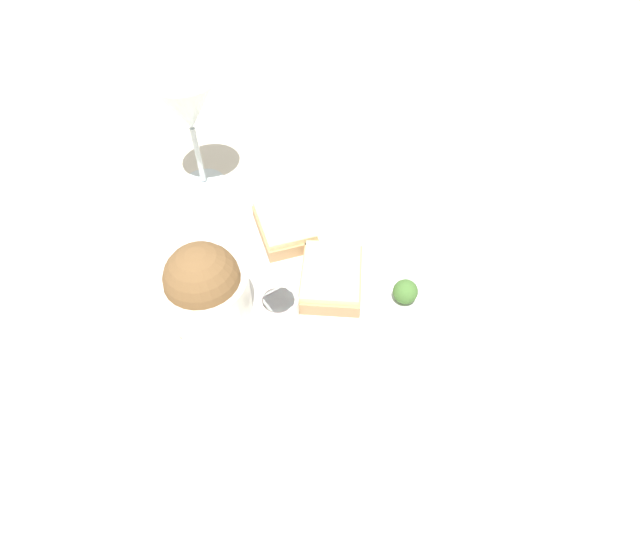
{
  "coord_description": "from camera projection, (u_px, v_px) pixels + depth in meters",
  "views": [
    {
      "loc": [
        -0.38,
        0.07,
        0.48
      ],
      "look_at": [
        0.0,
        0.0,
        0.03
      ],
      "focal_mm": 28.0,
      "sensor_mm": 36.0,
      "label": 1
    }
  ],
  "objects": [
    {
      "name": "salad_bowl",
      "position": [
        204.0,
        287.0,
        0.55
      ],
      "size": [
        0.1,
        0.1,
        0.09
      ],
      "color": "silver",
      "rests_on": "dinner_plate"
    },
    {
      "name": "wine_glass",
      "position": [
        188.0,
        108.0,
        0.66
      ],
      "size": [
        0.09,
        0.09,
        0.17
      ],
      "color": "silver",
      "rests_on": "ground_plane"
    },
    {
      "name": "ground_plane",
      "position": [
        320.0,
        292.0,
        0.62
      ],
      "size": [
        4.0,
        4.0,
        0.0
      ],
      "primitive_type": "plane",
      "color": "beige"
    },
    {
      "name": "cheese_toast_near",
      "position": [
        331.0,
        278.0,
        0.6
      ],
      "size": [
        0.11,
        0.1,
        0.03
      ],
      "color": "tan",
      "rests_on": "dinner_plate"
    },
    {
      "name": "garnish",
      "position": [
        405.0,
        292.0,
        0.58
      ],
      "size": [
        0.03,
        0.03,
        0.03
      ],
      "color": "#477533",
      "rests_on": "dinner_plate"
    },
    {
      "name": "sauce_ramekin",
      "position": [
        279.0,
        307.0,
        0.56
      ],
      "size": [
        0.04,
        0.04,
        0.03
      ],
      "color": "white",
      "rests_on": "dinner_plate"
    },
    {
      "name": "dinner_plate",
      "position": [
        320.0,
        289.0,
        0.61
      ],
      "size": [
        0.35,
        0.35,
        0.01
      ],
      "color": "white",
      "rests_on": "ground_plane"
    },
    {
      "name": "cheese_toast_far",
      "position": [
        285.0,
        226.0,
        0.66
      ],
      "size": [
        0.1,
        0.08,
        0.03
      ],
      "color": "tan",
      "rests_on": "dinner_plate"
    }
  ]
}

